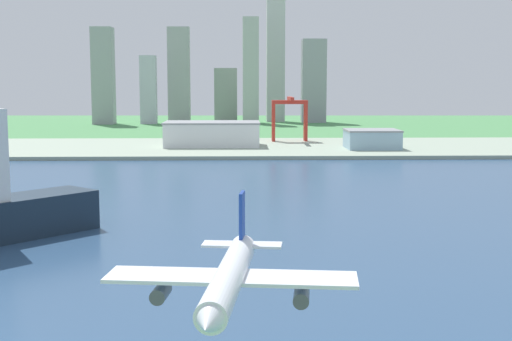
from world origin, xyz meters
TOP-DOWN VIEW (x-y plane):
  - ground_plane at (0.00, 300.00)m, footprint 2400.00×2400.00m
  - water_bay at (0.00, 240.00)m, footprint 840.00×360.00m
  - industrial_pier at (0.00, 490.00)m, footprint 840.00×140.00m
  - airplane_landing at (8.51, 82.91)m, footprint 33.55×37.02m
  - port_crane_red at (50.28, 528.73)m, footprint 27.07×35.75m
  - warehouse_main at (-7.60, 490.65)m, footprint 67.15×38.83m
  - warehouse_annex at (101.90, 468.49)m, footprint 35.74×31.63m
  - distant_skyline at (-4.55, 821.46)m, footprint 266.73×66.49m

SIDE VIEW (x-z plane):
  - ground_plane at x=0.00m, z-range 0.00..0.00m
  - water_bay at x=0.00m, z-range 0.00..0.15m
  - industrial_pier at x=0.00m, z-range 0.00..2.50m
  - warehouse_annex at x=101.90m, z-range 2.52..15.45m
  - warehouse_main at x=-7.60m, z-range 2.52..19.67m
  - airplane_landing at x=8.51m, z-range 16.23..28.59m
  - port_crane_red at x=50.28m, z-range 10.25..44.12m
  - distant_skyline at x=-4.55m, z-range -21.80..130.63m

